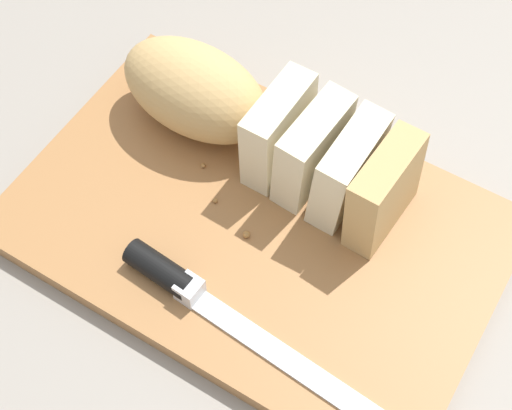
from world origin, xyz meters
name	(u,v)px	position (x,y,z in m)	size (l,w,h in m)	color
ground_plane	(256,232)	(0.00, 0.00, 0.00)	(3.00, 3.00, 0.00)	gray
cutting_board	(256,227)	(0.00, 0.00, 0.01)	(0.45, 0.29, 0.02)	#9E6B3D
bread_loaf	(251,119)	(-0.05, 0.07, 0.06)	(0.31, 0.11, 0.09)	tan
bread_knife	(195,294)	(-0.01, -0.09, 0.03)	(0.30, 0.05, 0.02)	silver
crumb_near_knife	(203,165)	(-0.08, 0.03, 0.02)	(0.00, 0.00, 0.00)	#A8753D
crumb_near_loaf	(242,232)	(0.00, -0.02, 0.02)	(0.01, 0.01, 0.01)	#A8753D
crumb_stray_left	(215,200)	(-0.04, 0.00, 0.02)	(0.00, 0.00, 0.00)	#A8753D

